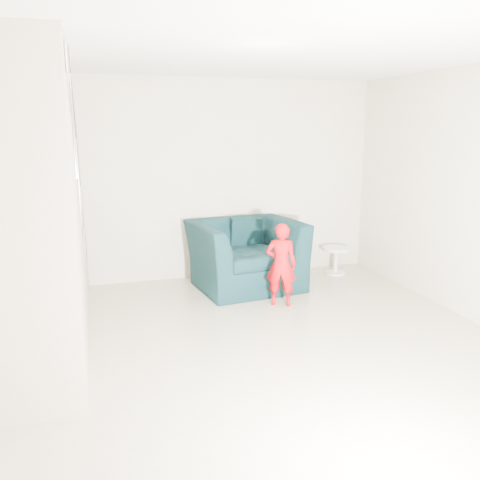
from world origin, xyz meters
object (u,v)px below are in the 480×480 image
object	(u,v)px
toddler	(281,265)
side_table	(336,256)
armchair	(246,255)
staircase	(20,260)

from	to	relation	value
toddler	side_table	distance (m)	1.59
armchair	side_table	xyz separation A→B (m)	(1.40, 0.20, -0.17)
armchair	toddler	distance (m)	0.82
side_table	staircase	distance (m)	4.35
side_table	armchair	bearing A→B (deg)	-171.92
toddler	side_table	bearing A→B (deg)	-115.97
side_table	toddler	bearing A→B (deg)	-140.84
armchair	staircase	xyz separation A→B (m)	(-2.50, -1.58, 0.51)
toddler	armchair	bearing A→B (deg)	-51.88
armchair	toddler	bearing A→B (deg)	-84.39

